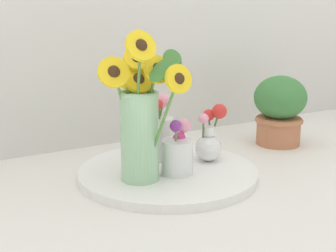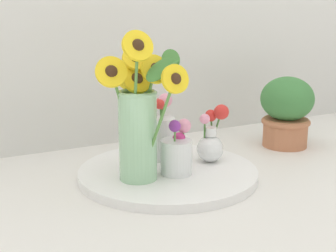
{
  "view_description": "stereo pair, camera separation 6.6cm",
  "coord_description": "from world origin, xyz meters",
  "px_view_note": "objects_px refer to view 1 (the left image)",
  "views": [
    {
      "loc": [
        -0.6,
        -0.95,
        0.43
      ],
      "look_at": [
        -0.02,
        0.04,
        0.14
      ],
      "focal_mm": 50.0,
      "sensor_mm": 36.0,
      "label": 1
    },
    {
      "loc": [
        -0.55,
        -0.98,
        0.43
      ],
      "look_at": [
        -0.02,
        0.04,
        0.14
      ],
      "focal_mm": 50.0,
      "sensor_mm": 36.0,
      "label": 2
    }
  ],
  "objects_px": {
    "mason_jar_sunflowers": "(141,118)",
    "vase_bulb_right": "(210,139)",
    "serving_tray": "(168,173)",
    "vase_small_center": "(178,152)",
    "potted_plant": "(280,109)",
    "vase_small_back": "(160,133)"
  },
  "relations": [
    {
      "from": "mason_jar_sunflowers",
      "to": "vase_bulb_right",
      "type": "relative_size",
      "value": 2.32
    },
    {
      "from": "serving_tray",
      "to": "vase_bulb_right",
      "type": "distance_m",
      "value": 0.15
    },
    {
      "from": "vase_small_center",
      "to": "potted_plant",
      "type": "bearing_deg",
      "value": 15.25
    },
    {
      "from": "vase_small_back",
      "to": "vase_bulb_right",
      "type": "bearing_deg",
      "value": -38.33
    },
    {
      "from": "vase_bulb_right",
      "to": "potted_plant",
      "type": "xyz_separation_m",
      "value": [
        0.33,
        0.08,
        0.03
      ]
    },
    {
      "from": "vase_bulb_right",
      "to": "potted_plant",
      "type": "bearing_deg",
      "value": 13.75
    },
    {
      "from": "mason_jar_sunflowers",
      "to": "vase_bulb_right",
      "type": "distance_m",
      "value": 0.25
    },
    {
      "from": "serving_tray",
      "to": "vase_small_center",
      "type": "xyz_separation_m",
      "value": [
        0.01,
        -0.04,
        0.07
      ]
    },
    {
      "from": "serving_tray",
      "to": "vase_bulb_right",
      "type": "bearing_deg",
      "value": 1.23
    },
    {
      "from": "serving_tray",
      "to": "potted_plant",
      "type": "bearing_deg",
      "value": 10.21
    },
    {
      "from": "serving_tray",
      "to": "vase_small_center",
      "type": "relative_size",
      "value": 3.34
    },
    {
      "from": "serving_tray",
      "to": "potted_plant",
      "type": "xyz_separation_m",
      "value": [
        0.46,
        0.08,
        0.11
      ]
    },
    {
      "from": "serving_tray",
      "to": "vase_small_center",
      "type": "height_order",
      "value": "vase_small_center"
    },
    {
      "from": "vase_small_center",
      "to": "mason_jar_sunflowers",
      "type": "bearing_deg",
      "value": 175.1
    },
    {
      "from": "potted_plant",
      "to": "vase_small_center",
      "type": "bearing_deg",
      "value": -164.75
    },
    {
      "from": "vase_small_center",
      "to": "vase_bulb_right",
      "type": "xyz_separation_m",
      "value": [
        0.13,
        0.04,
        0.01
      ]
    },
    {
      "from": "vase_bulb_right",
      "to": "vase_small_back",
      "type": "relative_size",
      "value": 0.87
    },
    {
      "from": "serving_tray",
      "to": "vase_bulb_right",
      "type": "relative_size",
      "value": 3.0
    },
    {
      "from": "mason_jar_sunflowers",
      "to": "vase_bulb_right",
      "type": "bearing_deg",
      "value": 8.93
    },
    {
      "from": "vase_small_center",
      "to": "vase_small_back",
      "type": "relative_size",
      "value": 0.78
    },
    {
      "from": "mason_jar_sunflowers",
      "to": "vase_small_back",
      "type": "bearing_deg",
      "value": 45.37
    },
    {
      "from": "vase_small_back",
      "to": "potted_plant",
      "type": "distance_m",
      "value": 0.44
    }
  ]
}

